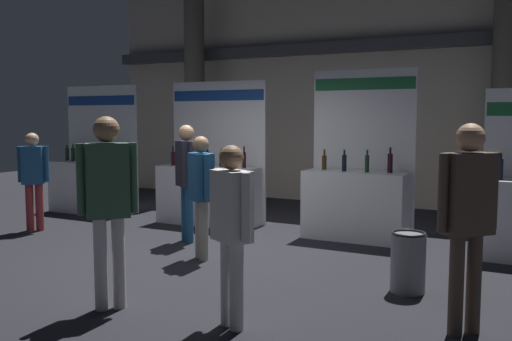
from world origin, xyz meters
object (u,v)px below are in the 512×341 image
exhibitor_booth_0 (93,181)px  visitor_4 (232,221)px  visitor_5 (201,187)px  visitor_0 (187,173)px  visitor_6 (33,174)px  visitor_2 (108,194)px  visitor_3 (468,209)px  exhibitor_booth_1 (210,189)px  exhibitor_booth_2 (356,197)px  trash_bin (408,262)px

exhibitor_booth_0 → visitor_4: 6.62m
exhibitor_booth_0 → visitor_5: exhibitor_booth_0 is taller
visitor_0 → visitor_5: bearing=170.9°
visitor_6 → visitor_2: bearing=113.7°
visitor_2 → visitor_5: 2.01m
visitor_0 → visitor_2: bearing=146.1°
visitor_3 → visitor_4: size_ratio=1.12×
visitor_6 → exhibitor_booth_1: bearing=-175.1°
visitor_5 → visitor_6: bearing=32.6°
visitor_5 → visitor_6: 3.40m
exhibitor_booth_1 → visitor_0: bearing=-71.1°
exhibitor_booth_0 → visitor_2: exhibitor_booth_0 is taller
exhibitor_booth_2 → visitor_0: 2.57m
exhibitor_booth_1 → visitor_4: bearing=-55.3°
visitor_3 → visitor_0: bearing=-69.2°
exhibitor_booth_0 → visitor_3: bearing=-23.3°
exhibitor_booth_1 → visitor_4: size_ratio=1.53×
visitor_0 → visitor_3: size_ratio=0.96×
exhibitor_booth_1 → visitor_2: exhibitor_booth_1 is taller
visitor_0 → visitor_6: (-2.65, -0.48, -0.10)m
exhibitor_booth_2 → visitor_4: (0.13, -3.96, 0.31)m
exhibitor_booth_1 → exhibitor_booth_0: bearing=-178.8°
exhibitor_booth_2 → visitor_2: bearing=-105.7°
exhibitor_booth_2 → exhibitor_booth_0: bearing=-179.1°
exhibitor_booth_1 → trash_bin: size_ratio=3.81×
trash_bin → visitor_6: size_ratio=0.41×
exhibitor_booth_0 → exhibitor_booth_2: 5.23m
exhibitor_booth_2 → visitor_3: bearing=-58.4°
exhibitor_booth_1 → visitor_4: (2.73, -3.93, 0.33)m
exhibitor_booth_0 → visitor_2: 5.75m
visitor_4 → visitor_6: 5.36m
exhibitor_booth_2 → visitor_5: exhibitor_booth_2 is taller
exhibitor_booth_2 → visitor_2: (-1.15, -4.09, 0.48)m
visitor_2 → visitor_6: bearing=-79.1°
visitor_2 → visitor_4: bearing=138.5°
trash_bin → visitor_5: (-2.68, 0.14, 0.62)m
exhibitor_booth_0 → exhibitor_booth_2: bearing=0.9°
exhibitor_booth_1 → visitor_5: exhibitor_booth_1 is taller
trash_bin → visitor_0: 3.60m
exhibitor_booth_2 → visitor_5: size_ratio=1.60×
visitor_5 → visitor_4: bearing=166.7°
visitor_0 → visitor_5: (0.74, -0.74, -0.08)m
visitor_6 → visitor_0: bearing=155.6°
visitor_0 → visitor_6: 2.70m
trash_bin → visitor_2: (-2.42, -1.85, 0.79)m
exhibitor_booth_0 → visitor_6: bearing=-76.1°
visitor_3 → visitor_6: 6.88m
visitor_2 → visitor_6: (-3.65, 2.26, -0.19)m
visitor_0 → visitor_3: (4.09, -1.82, 0.05)m
exhibitor_booth_2 → visitor_6: 5.14m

